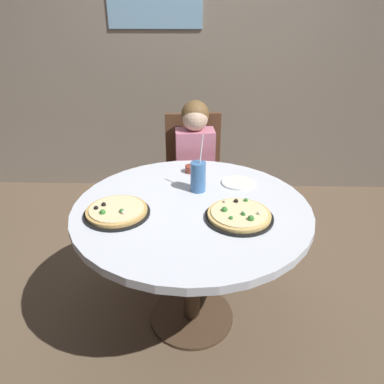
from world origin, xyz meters
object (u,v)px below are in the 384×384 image
object	(u,v)px
pizza_veggie	(117,211)
diner_child	(196,190)
dining_table	(192,223)
chair_wooden	(194,173)
soda_cup	(198,177)
sauce_bowl	(191,169)
pizza_cheese	(239,215)
plate_small	(238,183)

from	to	relation	value
pizza_veggie	diner_child	bearing A→B (deg)	65.67
dining_table	pizza_veggie	world-z (taller)	pizza_veggie
chair_wooden	soda_cup	distance (m)	0.78
pizza_veggie	sauce_bowl	distance (m)	0.60
pizza_cheese	soda_cup	distance (m)	0.34
pizza_veggie	pizza_cheese	xyz separation A→B (m)	(0.57, -0.02, 0.00)
pizza_cheese	chair_wooden	bearing A→B (deg)	103.14
dining_table	soda_cup	distance (m)	0.25
soda_cup	plate_small	xyz separation A→B (m)	(0.22, 0.09, -0.08)
dining_table	chair_wooden	world-z (taller)	chair_wooden
chair_wooden	sauce_bowl	size ratio (longest dim) A/B	13.57
diner_child	plate_small	distance (m)	0.57
pizza_veggie	pizza_cheese	distance (m)	0.57
diner_child	pizza_veggie	distance (m)	0.91
chair_wooden	sauce_bowl	xyz separation A→B (m)	(-0.01, -0.48, 0.24)
chair_wooden	soda_cup	xyz separation A→B (m)	(0.04, -0.71, 0.30)
sauce_bowl	dining_table	bearing A→B (deg)	-87.72
diner_child	soda_cup	size ratio (longest dim) A/B	3.52
diner_child	sauce_bowl	bearing A→B (deg)	-94.61
chair_wooden	pizza_veggie	world-z (taller)	chair_wooden
dining_table	pizza_cheese	bearing A→B (deg)	-26.76
dining_table	sauce_bowl	world-z (taller)	sauce_bowl
diner_child	pizza_veggie	world-z (taller)	diner_child
pizza_veggie	sauce_bowl	world-z (taller)	pizza_veggie
diner_child	plate_small	world-z (taller)	diner_child
sauce_bowl	diner_child	bearing A→B (deg)	85.39
pizza_veggie	plate_small	distance (m)	0.69
pizza_veggie	plate_small	size ratio (longest dim) A/B	1.73
dining_table	sauce_bowl	size ratio (longest dim) A/B	16.69
diner_child	pizza_cheese	bearing A→B (deg)	-75.18
chair_wooden	diner_child	size ratio (longest dim) A/B	0.88
chair_wooden	diner_child	distance (m)	0.19
diner_child	plate_small	bearing A→B (deg)	-61.44
sauce_bowl	plate_small	size ratio (longest dim) A/B	0.39
dining_table	soda_cup	bearing A→B (deg)	80.08
diner_child	soda_cup	bearing A→B (deg)	-87.74
pizza_cheese	plate_small	size ratio (longest dim) A/B	1.76
dining_table	sauce_bowl	xyz separation A→B (m)	(-0.02, 0.40, 0.12)
diner_child	dining_table	bearing A→B (deg)	-90.64
pizza_cheese	sauce_bowl	size ratio (longest dim) A/B	4.54
chair_wooden	pizza_cheese	world-z (taller)	chair_wooden
diner_child	pizza_veggie	xyz separation A→B (m)	(-0.36, -0.79, 0.28)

